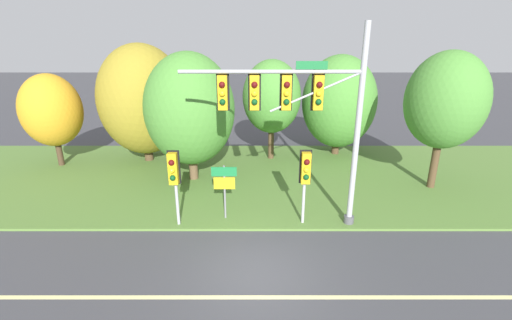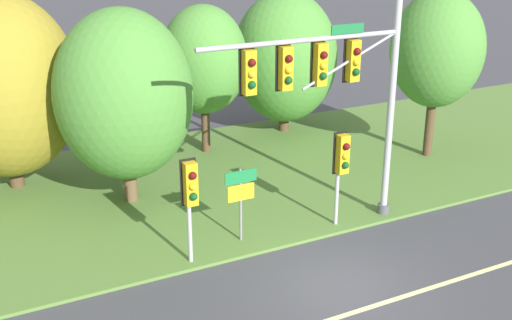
{
  "view_description": "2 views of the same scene",
  "coord_description": "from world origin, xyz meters",
  "px_view_note": "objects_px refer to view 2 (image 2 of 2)",
  "views": [
    {
      "loc": [
        -0.02,
        -9.3,
        6.99
      ],
      "look_at": [
        -0.01,
        3.29,
        2.69
      ],
      "focal_mm": 24.0,
      "sensor_mm": 36.0,
      "label": 1
    },
    {
      "loc": [
        -8.82,
        -12.21,
        9.15
      ],
      "look_at": [
        -0.71,
        3.54,
        2.54
      ],
      "focal_mm": 45.0,
      "sensor_mm": 36.0,
      "label": 2
    }
  ],
  "objects_px": {
    "route_sign_post": "(241,193)",
    "tree_mid_verge": "(204,60)",
    "tree_right_far": "(437,50)",
    "traffic_signal_mast": "(335,80)",
    "tree_left_of_mast": "(4,86)",
    "tree_tall_centre": "(285,57)",
    "pedestrian_signal_further_along": "(342,160)",
    "tree_behind_signpost": "(124,95)",
    "pedestrian_signal_near_kerb": "(190,190)"
  },
  "relations": [
    {
      "from": "pedestrian_signal_further_along",
      "to": "tree_tall_centre",
      "type": "distance_m",
      "value": 10.04
    },
    {
      "from": "tree_tall_centre",
      "to": "tree_right_far",
      "type": "xyz_separation_m",
      "value": [
        3.62,
        -5.58,
        0.95
      ]
    },
    {
      "from": "route_sign_post",
      "to": "tree_right_far",
      "type": "relative_size",
      "value": 0.35
    },
    {
      "from": "tree_left_of_mast",
      "to": "tree_mid_verge",
      "type": "xyz_separation_m",
      "value": [
        7.61,
        0.35,
        0.12
      ]
    },
    {
      "from": "pedestrian_signal_further_along",
      "to": "tree_right_far",
      "type": "bearing_deg",
      "value": 28.74
    },
    {
      "from": "pedestrian_signal_further_along",
      "to": "tree_mid_verge",
      "type": "xyz_separation_m",
      "value": [
        -0.95,
        8.42,
        1.61
      ]
    },
    {
      "from": "tree_left_of_mast",
      "to": "tree_right_far",
      "type": "height_order",
      "value": "tree_left_of_mast"
    },
    {
      "from": "pedestrian_signal_near_kerb",
      "to": "route_sign_post",
      "type": "height_order",
      "value": "pedestrian_signal_near_kerb"
    },
    {
      "from": "tree_tall_centre",
      "to": "pedestrian_signal_further_along",
      "type": "bearing_deg",
      "value": -109.55
    },
    {
      "from": "traffic_signal_mast",
      "to": "tree_right_far",
      "type": "relative_size",
      "value": 1.15
    },
    {
      "from": "pedestrian_signal_further_along",
      "to": "route_sign_post",
      "type": "height_order",
      "value": "pedestrian_signal_further_along"
    },
    {
      "from": "traffic_signal_mast",
      "to": "tree_left_of_mast",
      "type": "relative_size",
      "value": 1.1
    },
    {
      "from": "pedestrian_signal_further_along",
      "to": "tree_left_of_mast",
      "type": "height_order",
      "value": "tree_left_of_mast"
    },
    {
      "from": "pedestrian_signal_near_kerb",
      "to": "tree_behind_signpost",
      "type": "xyz_separation_m",
      "value": [
        -0.24,
        5.1,
        1.47
      ]
    },
    {
      "from": "pedestrian_signal_further_along",
      "to": "tree_right_far",
      "type": "relative_size",
      "value": 0.47
    },
    {
      "from": "traffic_signal_mast",
      "to": "tree_tall_centre",
      "type": "relative_size",
      "value": 1.21
    },
    {
      "from": "tree_left_of_mast",
      "to": "pedestrian_signal_further_along",
      "type": "bearing_deg",
      "value": -43.3
    },
    {
      "from": "tree_behind_signpost",
      "to": "tree_mid_verge",
      "type": "relative_size",
      "value": 1.09
    },
    {
      "from": "tree_behind_signpost",
      "to": "tree_tall_centre",
      "type": "xyz_separation_m",
      "value": [
        8.57,
        4.43,
        -0.33
      ]
    },
    {
      "from": "traffic_signal_mast",
      "to": "pedestrian_signal_further_along",
      "type": "bearing_deg",
      "value": -26.64
    },
    {
      "from": "route_sign_post",
      "to": "tree_left_of_mast",
      "type": "relative_size",
      "value": 0.33
    },
    {
      "from": "route_sign_post",
      "to": "tree_mid_verge",
      "type": "xyz_separation_m",
      "value": [
        2.21,
        7.87,
        2.29
      ]
    },
    {
      "from": "tree_right_far",
      "to": "tree_left_of_mast",
      "type": "bearing_deg",
      "value": 164.68
    },
    {
      "from": "pedestrian_signal_near_kerb",
      "to": "tree_right_far",
      "type": "relative_size",
      "value": 0.47
    },
    {
      "from": "route_sign_post",
      "to": "tree_right_far",
      "type": "distance_m",
      "value": 10.99
    },
    {
      "from": "pedestrian_signal_further_along",
      "to": "tree_behind_signpost",
      "type": "distance_m",
      "value": 7.37
    },
    {
      "from": "tree_left_of_mast",
      "to": "tree_tall_centre",
      "type": "distance_m",
      "value": 11.98
    },
    {
      "from": "pedestrian_signal_further_along",
      "to": "tree_left_of_mast",
      "type": "relative_size",
      "value": 0.45
    },
    {
      "from": "route_sign_post",
      "to": "tree_tall_centre",
      "type": "height_order",
      "value": "tree_tall_centre"
    },
    {
      "from": "traffic_signal_mast",
      "to": "pedestrian_signal_further_along",
      "type": "xyz_separation_m",
      "value": [
        0.27,
        -0.13,
        -2.47
      ]
    },
    {
      "from": "pedestrian_signal_near_kerb",
      "to": "pedestrian_signal_further_along",
      "type": "bearing_deg",
      "value": 1.45
    },
    {
      "from": "pedestrian_signal_near_kerb",
      "to": "tree_behind_signpost",
      "type": "distance_m",
      "value": 5.31
    },
    {
      "from": "tree_mid_verge",
      "to": "tree_tall_centre",
      "type": "distance_m",
      "value": 4.42
    },
    {
      "from": "tree_left_of_mast",
      "to": "tree_right_far",
      "type": "bearing_deg",
      "value": -15.32
    },
    {
      "from": "traffic_signal_mast",
      "to": "tree_mid_verge",
      "type": "height_order",
      "value": "traffic_signal_mast"
    },
    {
      "from": "route_sign_post",
      "to": "tree_left_of_mast",
      "type": "height_order",
      "value": "tree_left_of_mast"
    },
    {
      "from": "tree_left_of_mast",
      "to": "tree_mid_verge",
      "type": "relative_size",
      "value": 1.15
    },
    {
      "from": "tree_behind_signpost",
      "to": "tree_tall_centre",
      "type": "height_order",
      "value": "tree_behind_signpost"
    },
    {
      "from": "tree_left_of_mast",
      "to": "tree_tall_centre",
      "type": "xyz_separation_m",
      "value": [
        11.9,
        1.33,
        -0.33
      ]
    },
    {
      "from": "tree_mid_verge",
      "to": "tree_tall_centre",
      "type": "relative_size",
      "value": 0.96
    },
    {
      "from": "route_sign_post",
      "to": "tree_mid_verge",
      "type": "relative_size",
      "value": 0.38
    },
    {
      "from": "tree_right_far",
      "to": "pedestrian_signal_further_along",
      "type": "bearing_deg",
      "value": -151.26
    },
    {
      "from": "traffic_signal_mast",
      "to": "tree_tall_centre",
      "type": "bearing_deg",
      "value": 68.73
    },
    {
      "from": "tree_left_of_mast",
      "to": "tree_behind_signpost",
      "type": "xyz_separation_m",
      "value": [
        3.33,
        -3.1,
        0.0
      ]
    },
    {
      "from": "tree_mid_verge",
      "to": "tree_behind_signpost",
      "type": "bearing_deg",
      "value": -141.14
    },
    {
      "from": "tree_right_far",
      "to": "traffic_signal_mast",
      "type": "bearing_deg",
      "value": -153.0
    },
    {
      "from": "traffic_signal_mast",
      "to": "tree_right_far",
      "type": "height_order",
      "value": "traffic_signal_mast"
    },
    {
      "from": "traffic_signal_mast",
      "to": "tree_behind_signpost",
      "type": "bearing_deg",
      "value": 135.74
    },
    {
      "from": "pedestrian_signal_near_kerb",
      "to": "tree_behind_signpost",
      "type": "height_order",
      "value": "tree_behind_signpost"
    },
    {
      "from": "route_sign_post",
      "to": "tree_mid_verge",
      "type": "height_order",
      "value": "tree_mid_verge"
    }
  ]
}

